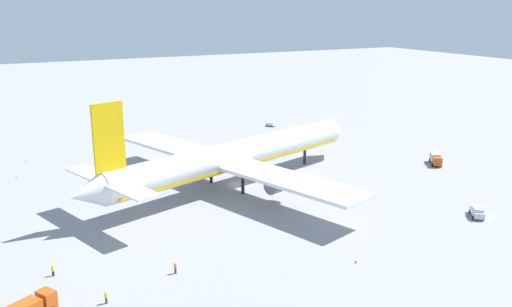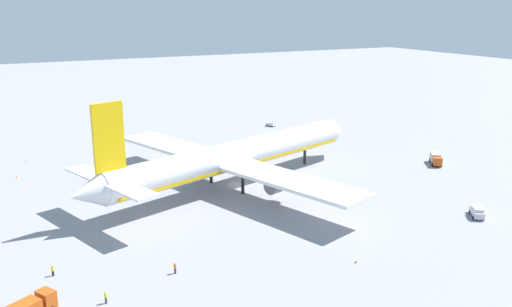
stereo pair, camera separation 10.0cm
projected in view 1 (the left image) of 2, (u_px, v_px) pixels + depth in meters
ground_plane at (238, 185)px, 120.18m from camera, size 600.00×600.00×0.00m
airliner at (232, 157)px, 117.56m from camera, size 74.65×68.61×22.15m
service_truck_0 at (436, 159)px, 135.28m from camera, size 5.40×6.39×2.56m
service_truck_3 at (33, 306)px, 68.89m from camera, size 6.11×4.85×2.72m
service_van at (477, 212)px, 101.74m from camera, size 4.27×4.89×1.97m
baggage_cart_0 at (270, 124)px, 177.71m from camera, size 2.67×3.48×1.23m
ground_worker_0 at (106, 297)px, 72.18m from camera, size 0.54×0.54×1.73m
ground_worker_1 at (175, 268)px, 80.24m from camera, size 0.55×0.55×1.73m
ground_worker_2 at (53, 271)px, 79.53m from camera, size 0.41×0.41×1.63m
traffic_cone_2 at (26, 161)px, 137.39m from camera, size 0.36×0.36×0.55m
traffic_cone_3 at (356, 261)px, 83.68m from camera, size 0.36×0.36×0.55m
traffic_cone_4 at (16, 177)px, 124.74m from camera, size 0.36×0.36×0.55m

